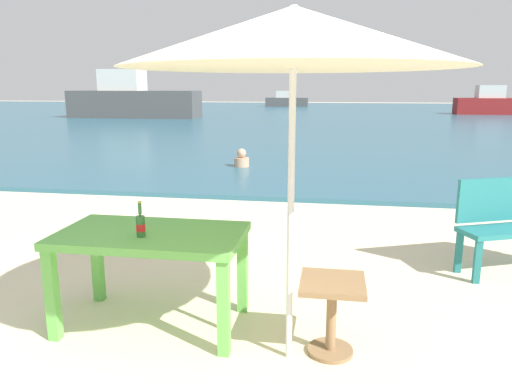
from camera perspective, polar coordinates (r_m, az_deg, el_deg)
The scene contains 9 objects.
sea_water at distance 32.54m, azimuth 8.65°, elevation 9.13°, with size 120.00×50.00×0.08m, color #2D6075.
picnic_table_green at distance 3.72m, azimuth -12.44°, elevation -6.28°, with size 1.40×0.80×0.76m.
beer_bottle_amber at distance 3.56m, azimuth -13.67°, elevation -3.79°, with size 0.07×0.07×0.26m.
patio_umbrella at distance 3.00m, azimuth 4.53°, elevation 17.98°, with size 2.10×2.10×2.30m.
side_table_wood at distance 3.41m, azimuth 9.07°, elevation -13.35°, with size 0.44×0.44×0.54m.
swimmer_person at distance 10.74m, azimuth -1.74°, elevation 3.91°, with size 0.34×0.34×0.41m.
boat_ferry at distance 45.79m, azimuth 3.65°, elevation 10.85°, with size 3.97×1.08×1.44m.
boat_sailboat at distance 35.80m, azimuth 26.78°, elevation 9.41°, with size 5.23×1.43×1.90m.
boat_tanker at distance 29.56m, azimuth -14.55°, elevation 10.58°, with size 7.67×2.09×2.79m.
Camera 1 is at (0.47, -2.49, 1.82)m, focal length 33.35 mm.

